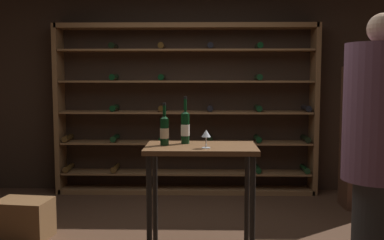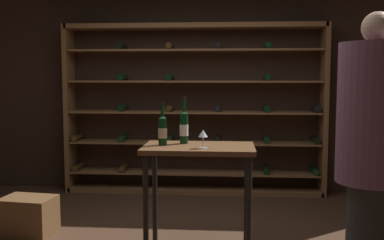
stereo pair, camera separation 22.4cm
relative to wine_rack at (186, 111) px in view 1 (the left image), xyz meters
name	(u,v)px [view 1 (the left image)]	position (x,y,z in m)	size (l,w,h in m)	color
back_wall	(189,80)	(0.03, 0.21, 0.39)	(5.64, 0.10, 2.91)	#332319
wine_rack	(186,111)	(0.00, 0.00, 0.00)	(3.32, 0.32, 2.16)	brown
tasting_table	(201,163)	(0.19, -2.13, -0.26)	(0.90, 0.55, 0.94)	brown
person_guest_plum_blouse	(378,146)	(1.36, -2.83, -0.01)	(0.46, 0.46, 1.91)	#2F2F2F
wine_crate	(24,219)	(-1.45, -1.72, -0.88)	(0.48, 0.34, 0.36)	brown
display_cabinet	(364,138)	(2.04, -0.63, -0.26)	(0.44, 0.36, 1.61)	#4C2D1E
wine_bottle_amber_reserve	(164,130)	(-0.11, -2.11, 0.00)	(0.07, 0.07, 0.35)	black
wine_bottle_black_capsule	(185,127)	(0.06, -2.01, 0.02)	(0.07, 0.07, 0.40)	black
wine_glass_stemmed_right	(206,134)	(0.23, -2.25, -0.01)	(0.07, 0.07, 0.15)	silver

